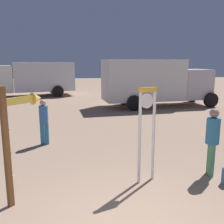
# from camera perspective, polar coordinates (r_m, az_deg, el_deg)

# --- Properties ---
(standing_clock) EXTENTS (0.47, 0.24, 2.24)m
(standing_clock) POSITION_cam_1_polar(r_m,az_deg,el_deg) (5.94, 7.80, -3.17)
(standing_clock) COLOR silver
(standing_clock) RESTS_ON ground_plane
(arrow_sign) EXTENTS (0.77, 0.78, 2.37)m
(arrow_sign) POSITION_cam_1_polar(r_m,az_deg,el_deg) (5.32, -20.19, -2.89)
(arrow_sign) COLOR brown
(arrow_sign) RESTS_ON ground_plane
(person_near_clock) EXTENTS (0.33, 0.33, 1.70)m
(person_near_clock) POSITION_cam_1_polar(r_m,az_deg,el_deg) (6.77, 21.52, -5.53)
(person_near_clock) COLOR #4D875D
(person_near_clock) RESTS_ON ground_plane
(person_distant) EXTENTS (0.30, 0.30, 1.56)m
(person_distant) POSITION_cam_1_polar(r_m,az_deg,el_deg) (8.96, -14.99, -1.65)
(person_distant) COLOR teal
(person_distant) RESTS_ON ground_plane
(box_truck_near) EXTENTS (7.16, 3.11, 2.93)m
(box_truck_near) POSITION_cam_1_polar(r_m,az_deg,el_deg) (16.30, 9.40, 6.84)
(box_truck_near) COLOR silver
(box_truck_near) RESTS_ON ground_plane
(box_truck_far) EXTENTS (7.05, 3.96, 2.74)m
(box_truck_far) POSITION_cam_1_polar(r_m,az_deg,el_deg) (21.89, -17.01, 7.44)
(box_truck_far) COLOR silver
(box_truck_far) RESTS_ON ground_plane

